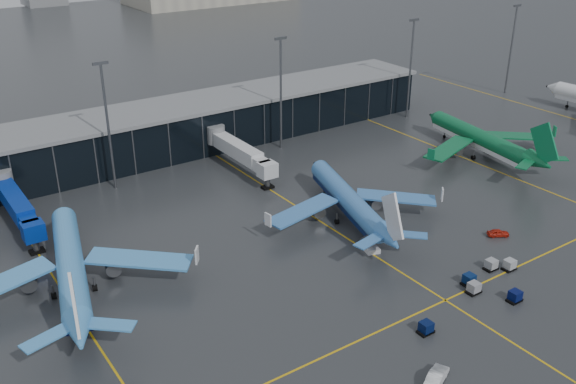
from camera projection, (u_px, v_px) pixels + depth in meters
ground at (327, 275)px, 98.82m from camera, size 600.00×600.00×0.00m
terminal_pier at (158, 131)px, 142.93m from camera, size 142.00×17.00×10.70m
jet_bridges at (17, 204)px, 111.10m from camera, size 94.00×27.50×7.20m
flood_masts at (201, 105)px, 132.99m from camera, size 203.00×0.50×25.50m
taxi_lines at (335, 231)px, 111.89m from camera, size 220.00×120.00×0.02m
airliner_arkefly at (68, 249)px, 93.14m from camera, size 46.15×49.94×13.01m
airliner_klm_near at (348, 187)px, 114.28m from camera, size 43.87×47.04×11.95m
airliner_aer_lingus at (480, 128)px, 142.42m from camera, size 41.92×46.00×12.50m
baggage_carts at (482, 286)px, 94.73m from camera, size 24.63×9.18×1.70m
mobile_airstair at (371, 246)px, 105.52m from camera, size 3.01×3.69×3.45m
service_van_red at (498, 233)px, 109.95m from camera, size 3.95×3.20×1.26m
service_van_white at (437, 377)px, 76.84m from camera, size 5.20×3.67×1.63m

